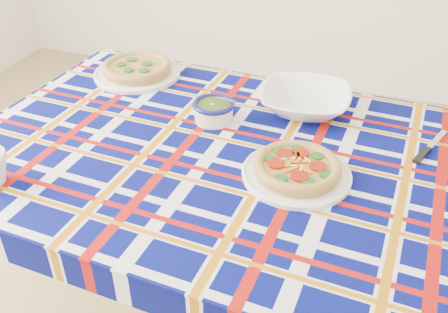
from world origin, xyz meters
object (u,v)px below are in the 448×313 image
(main_focaccia_plate, at_px, (297,167))
(pesto_bowl, at_px, (214,109))
(serving_bowl, at_px, (305,100))
(dining_table, at_px, (243,177))

(main_focaccia_plate, bearing_deg, pesto_bowl, 145.22)
(main_focaccia_plate, distance_m, serving_bowl, 0.34)
(dining_table, relative_size, main_focaccia_plate, 5.64)
(main_focaccia_plate, bearing_deg, serving_bowl, 97.21)
(pesto_bowl, distance_m, serving_bowl, 0.28)
(dining_table, distance_m, main_focaccia_plate, 0.19)
(pesto_bowl, relative_size, serving_bowl, 0.46)
(dining_table, bearing_deg, pesto_bowl, 136.82)
(main_focaccia_plate, distance_m, pesto_bowl, 0.35)
(dining_table, height_order, pesto_bowl, pesto_bowl)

